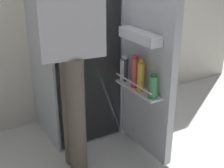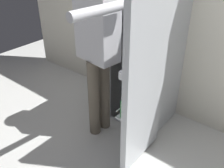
{
  "view_description": "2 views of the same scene",
  "coord_description": "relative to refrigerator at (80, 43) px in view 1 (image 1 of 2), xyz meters",
  "views": [
    {
      "loc": [
        -0.98,
        -1.74,
        1.47
      ],
      "look_at": [
        -0.0,
        -0.08,
        0.65
      ],
      "focal_mm": 49.94,
      "sensor_mm": 36.0,
      "label": 1
    },
    {
      "loc": [
        1.23,
        -1.62,
        1.88
      ],
      "look_at": [
        -0.06,
        -0.0,
        0.66
      ],
      "focal_mm": 40.11,
      "sensor_mm": 36.0,
      "label": 2
    }
  ],
  "objects": [
    {
      "name": "refrigerator",
      "position": [
        0.0,
        0.0,
        0.0
      ],
      "size": [
        0.65,
        1.15,
        1.6
      ],
      "color": "silver",
      "rests_on": "ground_plane"
    },
    {
      "name": "ground_plane",
      "position": [
        -0.03,
        -0.48,
        -0.8
      ],
      "size": [
        6.19,
        6.19,
        0.0
      ],
      "primitive_type": "plane",
      "color": "silver"
    },
    {
      "name": "person",
      "position": [
        -0.27,
        -0.45,
        0.24
      ],
      "size": [
        0.55,
        0.77,
        1.73
      ],
      "color": "#665B4C",
      "rests_on": "ground_plane"
    }
  ]
}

